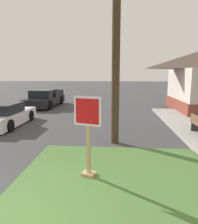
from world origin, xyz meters
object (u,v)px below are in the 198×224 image
(manhole_cover, at_px, (67,168))
(pickup_truck_black, at_px, (45,99))
(utility_pole, at_px, (116,11))
(parked_sedan_white, at_px, (6,116))
(stop_sign, at_px, (88,138))

(manhole_cover, relative_size, pickup_truck_black, 0.13)
(pickup_truck_black, xyz_separation_m, utility_pole, (6.11, -9.41, 4.48))
(manhole_cover, relative_size, parked_sedan_white, 0.17)
(pickup_truck_black, height_order, utility_pole, utility_pole)
(parked_sedan_white, distance_m, pickup_truck_black, 6.92)
(pickup_truck_black, bearing_deg, parked_sedan_white, -88.74)
(parked_sedan_white, bearing_deg, utility_pole, -22.69)
(pickup_truck_black, relative_size, utility_pole, 0.53)
(manhole_cover, distance_m, utility_pole, 5.88)
(stop_sign, distance_m, utility_pole, 5.07)
(parked_sedan_white, height_order, pickup_truck_black, pickup_truck_black)
(pickup_truck_black, distance_m, utility_pole, 12.08)
(pickup_truck_black, bearing_deg, stop_sign, -66.58)
(pickup_truck_black, bearing_deg, manhole_cover, -68.59)
(manhole_cover, bearing_deg, parked_sedan_white, 131.91)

